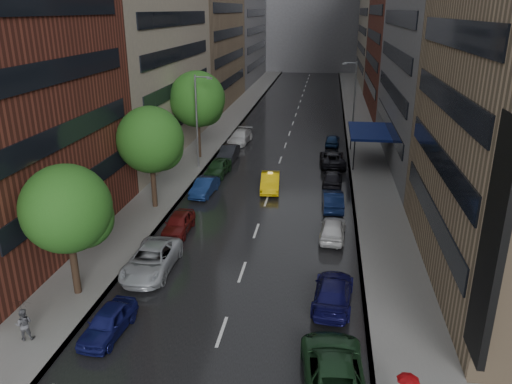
% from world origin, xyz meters
% --- Properties ---
extents(road, '(14.00, 140.00, 0.01)m').
position_xyz_m(road, '(0.00, 50.00, 0.01)').
color(road, black).
rests_on(road, ground).
extents(sidewalk_left, '(4.00, 140.00, 0.15)m').
position_xyz_m(sidewalk_left, '(-9.00, 50.00, 0.07)').
color(sidewalk_left, gray).
rests_on(sidewalk_left, ground).
extents(sidewalk_right, '(4.00, 140.00, 0.15)m').
position_xyz_m(sidewalk_right, '(9.00, 50.00, 0.07)').
color(sidewalk_right, gray).
rests_on(sidewalk_right, ground).
extents(buildings_left, '(8.00, 108.00, 38.00)m').
position_xyz_m(buildings_left, '(-15.00, 58.79, 15.99)').
color(buildings_left, maroon).
rests_on(buildings_left, ground).
extents(buildings_right, '(8.05, 109.10, 36.00)m').
position_xyz_m(buildings_right, '(15.00, 56.70, 15.03)').
color(buildings_right, '#937A5B').
rests_on(buildings_right, ground).
extents(building_far, '(40.00, 14.00, 32.00)m').
position_xyz_m(building_far, '(0.00, 118.00, 16.00)').
color(building_far, slate).
rests_on(building_far, ground).
extents(tree_near, '(4.71, 4.71, 7.51)m').
position_xyz_m(tree_near, '(-8.60, 6.23, 5.14)').
color(tree_near, '#382619').
rests_on(tree_near, ground).
extents(tree_mid, '(5.11, 5.11, 8.15)m').
position_xyz_m(tree_mid, '(-8.60, 19.23, 5.57)').
color(tree_mid, '#382619').
rests_on(tree_mid, ground).
extents(tree_far, '(5.73, 5.73, 9.14)m').
position_xyz_m(tree_far, '(-8.60, 33.52, 6.25)').
color(tree_far, '#382619').
rests_on(tree_far, ground).
extents(taxi, '(1.93, 4.65, 1.49)m').
position_xyz_m(taxi, '(0.00, 24.68, 0.75)').
color(taxi, yellow).
rests_on(taxi, ground).
extents(parked_cars_left, '(2.62, 42.09, 1.55)m').
position_xyz_m(parked_cars_left, '(-5.40, 22.03, 0.74)').
color(parked_cars_left, '#10144D').
rests_on(parked_cars_left, ground).
extents(parked_cars_right, '(3.07, 44.68, 1.58)m').
position_xyz_m(parked_cars_right, '(5.40, 17.99, 0.74)').
color(parked_cars_right, '#19381F').
rests_on(parked_cars_right, ground).
extents(ped_black_umbrella, '(0.96, 0.98, 2.09)m').
position_xyz_m(ped_black_umbrella, '(-9.07, 1.95, 1.39)').
color(ped_black_umbrella, '#525257').
rests_on(ped_black_umbrella, sidewalk_left).
extents(street_lamp_left, '(1.74, 0.22, 9.00)m').
position_xyz_m(street_lamp_left, '(-7.72, 30.00, 4.89)').
color(street_lamp_left, gray).
rests_on(street_lamp_left, sidewalk_left).
extents(street_lamp_right, '(1.74, 0.22, 9.00)m').
position_xyz_m(street_lamp_right, '(7.72, 45.00, 4.89)').
color(street_lamp_right, gray).
rests_on(street_lamp_right, sidewalk_right).
extents(awning, '(4.00, 8.00, 3.12)m').
position_xyz_m(awning, '(8.98, 35.00, 3.13)').
color(awning, navy).
rests_on(awning, sidewalk_right).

